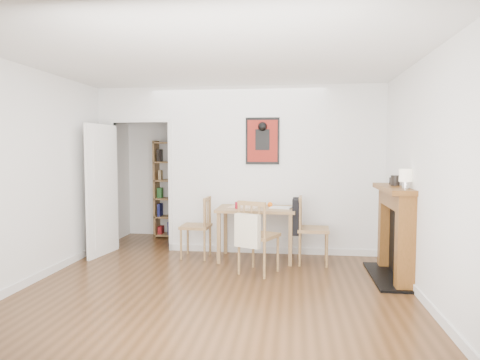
# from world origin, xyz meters

# --- Properties ---
(ground) EXTENTS (5.20, 5.20, 0.00)m
(ground) POSITION_xyz_m (0.00, 0.00, 0.00)
(ground) COLOR #56351C
(ground) RESTS_ON ground
(room_shell) EXTENTS (5.20, 5.20, 5.20)m
(room_shell) POSITION_xyz_m (0.10, 1.34, 1.30)
(room_shell) COLOR silver
(room_shell) RESTS_ON ground
(dining_table) EXTENTS (1.13, 0.72, 0.77)m
(dining_table) POSITION_xyz_m (0.34, 0.94, 0.68)
(dining_table) COLOR olive
(dining_table) RESTS_ON ground
(chair_left) EXTENTS (0.48, 0.48, 0.92)m
(chair_left) POSITION_xyz_m (-0.57, 0.95, 0.46)
(chair_left) COLOR #A0834A
(chair_left) RESTS_ON ground
(chair_right) EXTENTS (0.56, 0.50, 0.96)m
(chair_right) POSITION_xyz_m (1.14, 0.82, 0.50)
(chair_right) COLOR #A0834A
(chair_right) RESTS_ON ground
(chair_front) EXTENTS (0.64, 0.67, 0.97)m
(chair_front) POSITION_xyz_m (0.43, 0.24, 0.49)
(chair_front) COLOR #A0834A
(chair_front) RESTS_ON ground
(bookshelf) EXTENTS (0.75, 0.30, 1.78)m
(bookshelf) POSITION_xyz_m (-1.30, 2.40, 0.88)
(bookshelf) COLOR olive
(bookshelf) RESTS_ON ground
(fireplace) EXTENTS (0.45, 1.25, 1.16)m
(fireplace) POSITION_xyz_m (2.16, 0.25, 0.62)
(fireplace) COLOR brown
(fireplace) RESTS_ON ground
(red_glass) EXTENTS (0.08, 0.08, 0.10)m
(red_glass) POSITION_xyz_m (0.08, 0.81, 0.82)
(red_glass) COLOR maroon
(red_glass) RESTS_ON dining_table
(orange_fruit) EXTENTS (0.08, 0.08, 0.08)m
(orange_fruit) POSITION_xyz_m (0.54, 1.02, 0.81)
(orange_fruit) COLOR orange
(orange_fruit) RESTS_ON dining_table
(placemat) EXTENTS (0.47, 0.38, 0.00)m
(placemat) POSITION_xyz_m (0.14, 1.00, 0.77)
(placemat) COLOR beige
(placemat) RESTS_ON dining_table
(notebook) EXTENTS (0.34, 0.28, 0.02)m
(notebook) POSITION_xyz_m (0.70, 0.94, 0.78)
(notebook) COLOR silver
(notebook) RESTS_ON dining_table
(mantel_lamp) EXTENTS (0.15, 0.15, 0.23)m
(mantel_lamp) POSITION_xyz_m (2.17, -0.09, 1.30)
(mantel_lamp) COLOR silver
(mantel_lamp) RESTS_ON fireplace
(ceramic_jar_a) EXTENTS (0.11, 0.11, 0.13)m
(ceramic_jar_a) POSITION_xyz_m (2.16, 0.34, 1.23)
(ceramic_jar_a) COLOR black
(ceramic_jar_a) RESTS_ON fireplace
(ceramic_jar_b) EXTENTS (0.07, 0.07, 0.09)m
(ceramic_jar_b) POSITION_xyz_m (2.16, 0.54, 1.21)
(ceramic_jar_b) COLOR black
(ceramic_jar_b) RESTS_ON fireplace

